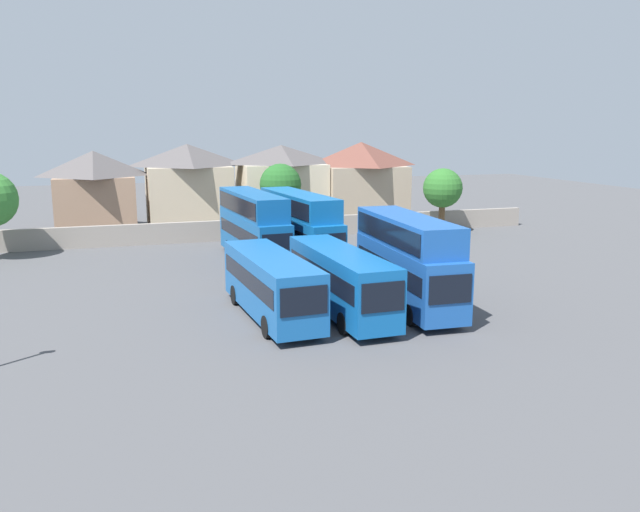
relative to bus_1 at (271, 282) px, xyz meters
The scene contains 13 objects.
ground 18.32m from the bus_1, 78.59° to the left, with size 140.00×140.00×0.00m, color #4C4C4F.
depot_boundary_wall 24.51m from the bus_1, 81.54° to the left, with size 56.00×0.50×1.80m, color gray.
bus_1 is the anchor object (origin of this frame).
bus_2 3.71m from the bus_1, ahead, with size 2.75×10.78×3.47m.
bus_3 7.72m from the bus_1, ahead, with size 2.96×10.40×5.09m.
bus_4 14.87m from the bus_1, 81.56° to the left, with size 3.18×11.53×5.13m.
bus_5 15.49m from the bus_1, 68.53° to the left, with size 3.46×11.87×5.00m.
house_terrace_left 34.24m from the bus_1, 105.57° to the left, with size 7.53×6.94×7.68m.
house_terrace_centre 33.95m from the bus_1, 90.57° to the left, with size 8.48×7.39×8.22m.
house_terrace_right 34.46m from the bus_1, 74.63° to the left, with size 8.92×6.69×8.04m.
house_terrace_far_right 37.43m from the bus_1, 61.58° to the left, with size 9.08×7.36×8.30m.
tree_left_of_lot 31.26m from the bus_1, 45.45° to the left, with size 3.68×3.68×6.09m.
tree_behind_wall 27.84m from the bus_1, 74.60° to the left, with size 3.89×3.89×6.53m.
Camera 1 is at (-11.22, -32.07, 9.91)m, focal length 36.46 mm.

